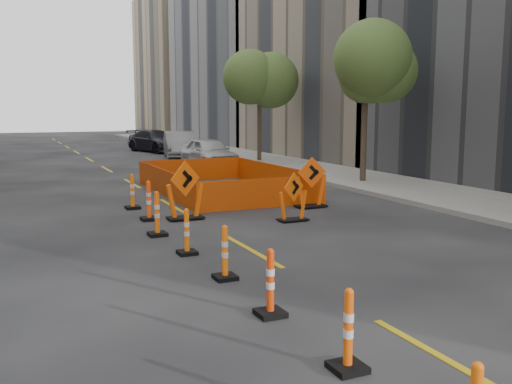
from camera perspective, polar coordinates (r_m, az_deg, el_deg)
name	(u,v)px	position (r m, az deg, el deg)	size (l,w,h in m)	color
ground_plane	(357,310)	(8.95, 10.09, -11.55)	(140.00, 140.00, 0.00)	black
sidewalk_right	(375,182)	(23.61, 11.81, 1.02)	(4.00, 90.00, 0.15)	gray
bld_right_c	(371,45)	(37.88, 11.46, 14.25)	(12.00, 16.00, 14.00)	gray
bld_right_d	(262,28)	(52.39, 0.65, 16.04)	(12.00, 18.00, 20.00)	gray
bld_right_e	(197,66)	(69.23, -5.91, 12.47)	(12.00, 14.00, 16.00)	tan
tree_r_b	(366,69)	(23.12, 10.91, 11.95)	(2.80, 2.80, 5.95)	#382B1E
tree_r_c	(259,81)	(31.83, 0.34, 11.09)	(2.80, 2.80, 5.95)	#382B1E
channelizer_2	(348,330)	(6.85, 9.22, -13.43)	(0.39, 0.39, 1.00)	#EC4F09
channelizer_3	(270,282)	(8.43, 1.45, -9.02)	(0.40, 0.40, 1.02)	red
channelizer_4	(225,252)	(10.19, -3.12, -6.04)	(0.39, 0.39, 0.99)	#FF650A
channelizer_5	(187,231)	(11.97, -6.94, -3.94)	(0.39, 0.39, 0.98)	#EE600A
channelizer_6	(157,214)	(13.79, -9.87, -2.15)	(0.43, 0.43, 1.08)	#F7590A
channelizer_7	(149,201)	(15.73, -10.67, -0.84)	(0.43, 0.43, 1.09)	#FF460A
channelizer_8	(132,191)	(17.62, -12.27, 0.06)	(0.42, 0.42, 1.08)	#E65F09
chevron_sign_left	(185,190)	(15.66, -7.12, 0.17)	(1.08, 0.65, 1.62)	#EA5409
chevron_sign_center	(293,197)	(15.37, 3.73, -0.48)	(0.89, 0.53, 1.34)	#DF5409
chevron_sign_right	(311,182)	(17.49, 5.53, 0.96)	(1.04, 0.63, 1.56)	#E04709
safety_fence	(222,180)	(20.73, -3.46, 1.25)	(4.31, 7.33, 0.92)	#EA430C
parked_car_near	(209,153)	(29.39, -4.71, 3.96)	(1.82, 4.53, 1.54)	#BEBDC0
parked_car_mid	(180,145)	(35.02, -7.64, 4.69)	(1.72, 4.93, 1.63)	gray
parked_car_far	(156,141)	(40.48, -9.99, 5.05)	(2.12, 5.21, 1.51)	black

